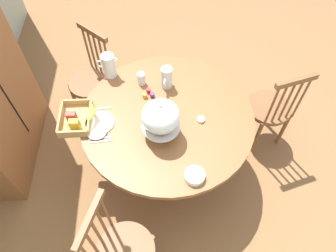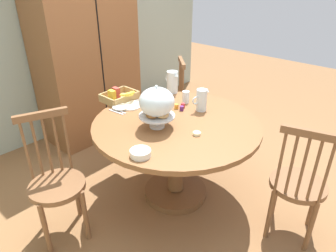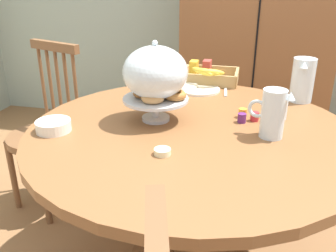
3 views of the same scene
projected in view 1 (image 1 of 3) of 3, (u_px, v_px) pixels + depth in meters
ground_plane at (161, 151)px, 3.10m from camera, size 10.00×10.00×0.00m
dining_table at (167, 129)px, 2.58m from camera, size 1.36×1.36×0.74m
windsor_chair_near_window at (270, 109)px, 2.84m from camera, size 0.42×0.42×0.97m
windsor_chair_by_cabinet at (92, 81)px, 3.04m from camera, size 0.47×0.47×0.97m
windsor_chair_facing_door at (122, 250)px, 2.12m from camera, size 0.43×0.43×0.97m
pastry_stand_with_dome at (161, 117)px, 2.17m from camera, size 0.28×0.28×0.34m
orange_juice_pitcher at (167, 78)px, 2.54m from camera, size 0.17×0.09×0.19m
milk_pitcher at (109, 67)px, 2.61m from camera, size 0.11×0.19×0.21m
cereal_basket at (77, 118)px, 2.36m from camera, size 0.32×0.30×0.12m
china_plate_large at (100, 123)px, 2.38m from camera, size 0.22×0.22×0.01m
china_plate_small at (97, 131)px, 2.32m from camera, size 0.15×0.15×0.01m
cereal_bowl at (195, 176)px, 2.10m from camera, size 0.14×0.14×0.04m
drinking_glass at (141, 79)px, 2.59m from camera, size 0.06×0.06×0.11m
butter_dish at (201, 120)px, 2.40m from camera, size 0.06×0.06×0.02m
jam_jar_strawberry at (148, 91)px, 2.56m from camera, size 0.04×0.04×0.04m
jam_jar_apricot at (145, 96)px, 2.53m from camera, size 0.04×0.04×0.04m
jam_jar_grape at (152, 95)px, 2.53m from camera, size 0.04×0.04×0.04m
table_knife at (100, 138)px, 2.31m from camera, size 0.03×0.17×0.01m
dinner_fork at (100, 141)px, 2.29m from camera, size 0.03×0.17×0.01m
soup_spoon at (100, 109)px, 2.47m from camera, size 0.03×0.17×0.01m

